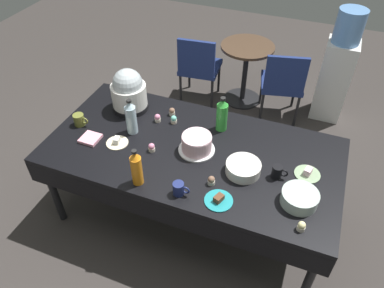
% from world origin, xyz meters
% --- Properties ---
extents(ground, '(9.00, 9.00, 0.00)m').
position_xyz_m(ground, '(0.00, 0.00, 0.00)').
color(ground, '#383330').
extents(potluck_table, '(2.20, 1.10, 0.75)m').
position_xyz_m(potluck_table, '(0.00, 0.00, 0.69)').
color(potluck_table, black).
rests_on(potluck_table, ground).
extents(frosted_layer_cake, '(0.27, 0.27, 0.14)m').
position_xyz_m(frosted_layer_cake, '(0.04, 0.00, 0.82)').
color(frosted_layer_cake, silver).
rests_on(frosted_layer_cake, potluck_table).
extents(slow_cooker, '(0.30, 0.30, 0.37)m').
position_xyz_m(slow_cooker, '(-0.68, 0.29, 0.92)').
color(slow_cooker, black).
rests_on(slow_cooker, potluck_table).
extents(glass_salad_bowl, '(0.24, 0.24, 0.09)m').
position_xyz_m(glass_salad_bowl, '(0.83, -0.23, 0.79)').
color(glass_salad_bowl, '#B2C6BC').
rests_on(glass_salad_bowl, potluck_table).
extents(ceramic_snack_bowl, '(0.25, 0.25, 0.08)m').
position_xyz_m(ceramic_snack_bowl, '(0.42, -0.09, 0.79)').
color(ceramic_snack_bowl, silver).
rests_on(ceramic_snack_bowl, potluck_table).
extents(dessert_plate_teal, '(0.19, 0.19, 0.05)m').
position_xyz_m(dessert_plate_teal, '(0.34, -0.40, 0.76)').
color(dessert_plate_teal, teal).
rests_on(dessert_plate_teal, potluck_table).
extents(dessert_plate_cream, '(0.17, 0.17, 0.05)m').
position_xyz_m(dessert_plate_cream, '(-0.55, -0.15, 0.76)').
color(dessert_plate_cream, beige).
rests_on(dessert_plate_cream, potluck_table).
extents(dessert_plate_sage, '(0.18, 0.18, 0.06)m').
position_xyz_m(dessert_plate_sage, '(0.84, 0.05, 0.76)').
color(dessert_plate_sage, '#8CA87F').
rests_on(dessert_plate_sage, potluck_table).
extents(cupcake_cocoa, '(0.05, 0.05, 0.07)m').
position_xyz_m(cupcake_cocoa, '(-0.31, 0.33, 0.78)').
color(cupcake_cocoa, beige).
rests_on(cupcake_cocoa, potluck_table).
extents(cupcake_berry, '(0.05, 0.05, 0.07)m').
position_xyz_m(cupcake_berry, '(-0.38, 0.21, 0.78)').
color(cupcake_berry, beige).
rests_on(cupcake_berry, potluck_table).
extents(cupcake_lemon, '(0.05, 0.05, 0.07)m').
position_xyz_m(cupcake_lemon, '(-0.25, 0.24, 0.78)').
color(cupcake_lemon, beige).
rests_on(cupcake_lemon, potluck_table).
extents(cupcake_rose, '(0.05, 0.05, 0.07)m').
position_xyz_m(cupcake_rose, '(-0.27, -0.13, 0.78)').
color(cupcake_rose, beige).
rests_on(cupcake_rose, potluck_table).
extents(cupcake_mint, '(0.05, 0.05, 0.07)m').
position_xyz_m(cupcake_mint, '(0.25, -0.28, 0.78)').
color(cupcake_mint, beige).
rests_on(cupcake_mint, potluck_table).
extents(cupcake_vanilla, '(0.05, 0.05, 0.07)m').
position_xyz_m(cupcake_vanilla, '(0.87, -0.43, 0.78)').
color(cupcake_vanilla, beige).
rests_on(cupcake_vanilla, potluck_table).
extents(soda_bottle_lime_soda, '(0.09, 0.09, 0.30)m').
position_xyz_m(soda_bottle_lime_soda, '(0.13, 0.31, 0.89)').
color(soda_bottle_lime_soda, green).
rests_on(soda_bottle_lime_soda, potluck_table).
extents(soda_bottle_water, '(0.09, 0.09, 0.30)m').
position_xyz_m(soda_bottle_water, '(-0.51, 0.02, 0.89)').
color(soda_bottle_water, silver).
rests_on(soda_bottle_water, potluck_table).
extents(soda_bottle_orange_juice, '(0.08, 0.08, 0.29)m').
position_xyz_m(soda_bottle_orange_juice, '(-0.22, -0.44, 0.89)').
color(soda_bottle_orange_juice, orange).
rests_on(soda_bottle_orange_juice, potluck_table).
extents(coffee_mug_navy, '(0.12, 0.08, 0.09)m').
position_xyz_m(coffee_mug_navy, '(0.08, -0.44, 0.80)').
color(coffee_mug_navy, navy).
rests_on(coffee_mug_navy, potluck_table).
extents(coffee_mug_olive, '(0.13, 0.09, 0.10)m').
position_xyz_m(coffee_mug_olive, '(-0.95, -0.05, 0.80)').
color(coffee_mug_olive, olive).
rests_on(coffee_mug_olive, potluck_table).
extents(coffee_mug_black, '(0.11, 0.07, 0.10)m').
position_xyz_m(coffee_mug_black, '(0.65, -0.05, 0.80)').
color(coffee_mug_black, black).
rests_on(coffee_mug_black, potluck_table).
extents(paper_napkin_stack, '(0.14, 0.14, 0.02)m').
position_xyz_m(paper_napkin_stack, '(-0.77, -0.19, 0.76)').
color(paper_napkin_stack, pink).
rests_on(paper_napkin_stack, potluck_table).
extents(maroon_chair_left, '(0.48, 0.48, 0.85)m').
position_xyz_m(maroon_chair_left, '(-0.54, 1.61, 0.49)').
color(maroon_chair_left, navy).
rests_on(maroon_chair_left, ground).
extents(maroon_chair_right, '(0.53, 0.53, 0.85)m').
position_xyz_m(maroon_chair_right, '(0.42, 1.61, 0.49)').
color(maroon_chair_right, navy).
rests_on(maroon_chair_right, ground).
extents(round_cafe_table, '(0.60, 0.60, 0.72)m').
position_xyz_m(round_cafe_table, '(-0.05, 1.83, 0.50)').
color(round_cafe_table, '#473323').
rests_on(round_cafe_table, ground).
extents(water_cooler, '(0.32, 0.32, 1.24)m').
position_xyz_m(water_cooler, '(0.92, 1.90, 0.59)').
color(water_cooler, silver).
rests_on(water_cooler, ground).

